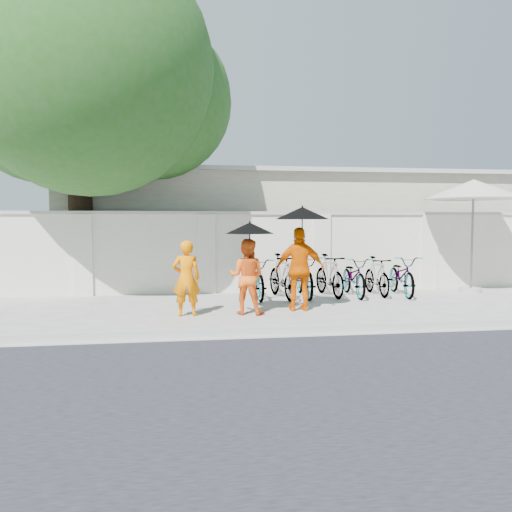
{
  "coord_description": "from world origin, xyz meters",
  "views": [
    {
      "loc": [
        -1.59,
        -9.57,
        1.83
      ],
      "look_at": [
        -0.07,
        0.76,
        1.1
      ],
      "focal_mm": 35.0,
      "sensor_mm": 36.0,
      "label": 1
    }
  ],
  "objects": [
    {
      "name": "parasol_right",
      "position": [
        0.79,
        0.23,
        1.99
      ],
      "size": [
        1.09,
        1.09,
        1.15
      ],
      "color": "black",
      "rests_on": "ground"
    },
    {
      "name": "kerb",
      "position": [
        0.0,
        -1.7,
        0.06
      ],
      "size": [
        40.0,
        0.16,
        0.12
      ],
      "primitive_type": "cube",
      "color": "#A2A29D",
      "rests_on": "ground"
    },
    {
      "name": "bike_5",
      "position": [
        3.14,
        2.1,
        0.48
      ],
      "size": [
        0.47,
        1.6,
        0.96
      ],
      "primitive_type": "imported",
      "rotation": [
        0.0,
        0.0,
        -0.01
      ],
      "color": "slate",
      "rests_on": "ground"
    },
    {
      "name": "monk_left",
      "position": [
        -1.53,
        0.07,
        0.73
      ],
      "size": [
        0.54,
        0.35,
        1.47
      ],
      "primitive_type": "imported",
      "rotation": [
        0.0,
        0.0,
        3.15
      ],
      "color": "#FF7B00",
      "rests_on": "ground"
    },
    {
      "name": "monk_center",
      "position": [
        -0.35,
        0.11,
        0.74
      ],
      "size": [
        0.87,
        0.78,
        1.49
      ],
      "primitive_type": "imported",
      "rotation": [
        0.0,
        0.0,
        2.78
      ],
      "color": "orange",
      "rests_on": "ground"
    },
    {
      "name": "bike_0",
      "position": [
        0.12,
        2.06,
        0.49
      ],
      "size": [
        0.74,
        1.88,
        0.97
      ],
      "primitive_type": "imported",
      "rotation": [
        0.0,
        0.0,
        0.05
      ],
      "color": "slate",
      "rests_on": "ground"
    },
    {
      "name": "monk_right",
      "position": [
        0.77,
        0.31,
        0.86
      ],
      "size": [
        1.03,
        0.49,
        1.71
      ],
      "primitive_type": "imported",
      "rotation": [
        0.0,
        0.0,
        3.07
      ],
      "color": "#EF6300",
      "rests_on": "ground"
    },
    {
      "name": "bike_1",
      "position": [
        0.72,
        1.96,
        0.53
      ],
      "size": [
        0.74,
        1.81,
        1.06
      ],
      "primitive_type": "imported",
      "rotation": [
        0.0,
        0.0,
        0.14
      ],
      "color": "slate",
      "rests_on": "ground"
    },
    {
      "name": "bike_2",
      "position": [
        1.33,
        2.11,
        0.51
      ],
      "size": [
        0.78,
        1.97,
        1.02
      ],
      "primitive_type": "imported",
      "rotation": [
        0.0,
        0.0,
        -0.06
      ],
      "color": "slate",
      "rests_on": "ground"
    },
    {
      "name": "bike_3",
      "position": [
        1.93,
        2.11,
        0.51
      ],
      "size": [
        0.65,
        1.75,
        1.03
      ],
      "primitive_type": "imported",
      "rotation": [
        0.0,
        0.0,
        0.1
      ],
      "color": "slate",
      "rests_on": "ground"
    },
    {
      "name": "bike_6",
      "position": [
        3.74,
        1.99,
        0.49
      ],
      "size": [
        0.89,
        1.95,
        0.99
      ],
      "primitive_type": "imported",
      "rotation": [
        0.0,
        0.0,
        -0.13
      ],
      "color": "slate",
      "rests_on": "ground"
    },
    {
      "name": "compound_wall",
      "position": [
        1.0,
        3.2,
        1.0
      ],
      "size": [
        20.0,
        0.3,
        2.0
      ],
      "primitive_type": "cube",
      "color": "silver",
      "rests_on": "ground"
    },
    {
      "name": "asphalt_street",
      "position": [
        0.0,
        -6.0,
        0.0
      ],
      "size": [
        40.0,
        8.0,
        0.01
      ],
      "primitive_type": "cube",
      "color": "#35353E",
      "rests_on": "ground"
    },
    {
      "name": "shade_tree",
      "position": [
        -3.66,
        2.97,
        5.1
      ],
      "size": [
        6.7,
        6.2,
        8.2
      ],
      "color": "#382518",
      "rests_on": "ground"
    },
    {
      "name": "parasol_center",
      "position": [
        -0.3,
        0.03,
        1.7
      ],
      "size": [
        0.95,
        0.95,
        0.96
      ],
      "color": "black",
      "rests_on": "ground"
    },
    {
      "name": "building_behind",
      "position": [
        2.0,
        7.0,
        1.6
      ],
      "size": [
        14.0,
        6.0,
        3.2
      ],
      "primitive_type": "cube",
      "color": "#BAB7AB",
      "rests_on": "ground"
    },
    {
      "name": "patio_umbrella",
      "position": [
        5.77,
        2.3,
        2.61
      ],
      "size": [
        2.69,
        2.69,
        2.89
      ],
      "rotation": [
        0.0,
        0.0,
        -0.12
      ],
      "color": "#A2A29D",
      "rests_on": "ground"
    },
    {
      "name": "bike_4",
      "position": [
        2.54,
        2.04,
        0.48
      ],
      "size": [
        0.74,
        1.86,
        0.96
      ],
      "primitive_type": "imported",
      "rotation": [
        0.0,
        0.0,
        -0.05
      ],
      "color": "slate",
      "rests_on": "ground"
    },
    {
      "name": "ground",
      "position": [
        0.0,
        0.0,
        0.0
      ],
      "size": [
        80.0,
        80.0,
        0.0
      ],
      "primitive_type": "plane",
      "color": "#B8B6B2"
    }
  ]
}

